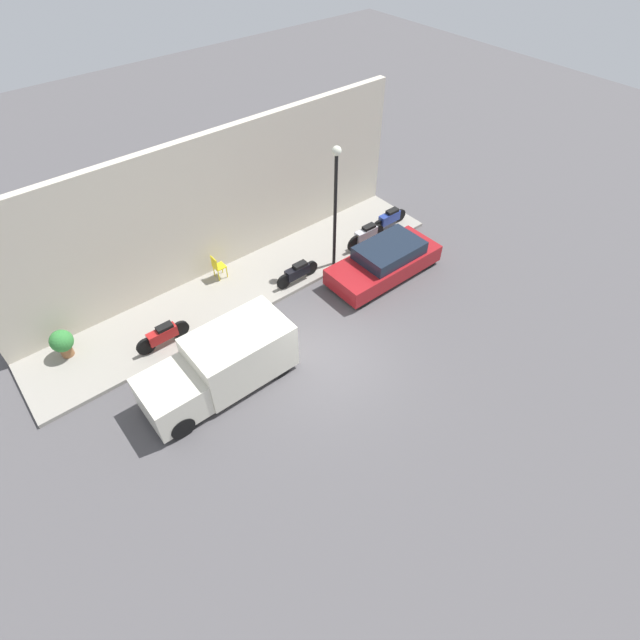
{
  "coord_description": "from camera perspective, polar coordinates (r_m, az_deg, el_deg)",
  "views": [
    {
      "loc": [
        -7.76,
        6.65,
        12.08
      ],
      "look_at": [
        1.13,
        -0.6,
        0.6
      ],
      "focal_mm": 28.0,
      "sensor_mm": 36.0,
      "label": 1
    }
  ],
  "objects": [
    {
      "name": "building_facade",
      "position": [
        18.15,
        -12.01,
        12.56
      ],
      "size": [
        0.3,
        15.74,
        5.22
      ],
      "color": "beige",
      "rests_on": "ground_plane"
    },
    {
      "name": "motorcycle_blue",
      "position": [
        21.13,
        7.95,
        11.46
      ],
      "size": [
        0.3,
        1.84,
        0.75
      ],
      "color": "navy",
      "rests_on": "sidewalk"
    },
    {
      "name": "delivery_van",
      "position": [
        14.81,
        -11.36,
        -5.08
      ],
      "size": [
        1.8,
        4.56,
        1.8
      ],
      "color": "silver",
      "rests_on": "ground_plane"
    },
    {
      "name": "motorcycle_red",
      "position": [
        16.59,
        -17.52,
        -1.65
      ],
      "size": [
        0.3,
        1.79,
        0.76
      ],
      "color": "#B21E1E",
      "rests_on": "sidewalk"
    },
    {
      "name": "scooter_silver",
      "position": [
        19.92,
        5.29,
        9.63
      ],
      "size": [
        0.3,
        1.85,
        0.86
      ],
      "color": "#B7B7BF",
      "rests_on": "sidewalk"
    },
    {
      "name": "parked_car",
      "position": [
        18.64,
        7.45,
        6.68
      ],
      "size": [
        1.78,
        4.37,
        1.29
      ],
      "color": "maroon",
      "rests_on": "ground_plane"
    },
    {
      "name": "streetlamp",
      "position": [
        17.46,
        1.79,
        14.33
      ],
      "size": [
        0.33,
        0.33,
        4.71
      ],
      "color": "black",
      "rests_on": "sidewalk"
    },
    {
      "name": "ground_plane",
      "position": [
        15.82,
        0.9,
        -4.75
      ],
      "size": [
        60.0,
        60.0,
        0.0
      ],
      "primitive_type": "plane",
      "color": "#514F51"
    },
    {
      "name": "cafe_chair",
      "position": [
        18.57,
        -11.64,
        6.08
      ],
      "size": [
        0.4,
        0.4,
        0.94
      ],
      "color": "yellow",
      "rests_on": "sidewalk"
    },
    {
      "name": "potted_plant",
      "position": [
        17.34,
        -27.39,
        -2.26
      ],
      "size": [
        0.71,
        0.71,
        0.99
      ],
      "color": "brown",
      "rests_on": "sidewalk"
    },
    {
      "name": "motorcycle_black",
      "position": [
        18.16,
        -2.58,
        5.49
      ],
      "size": [
        0.3,
        1.79,
        0.74
      ],
      "color": "black",
      "rests_on": "sidewalk"
    },
    {
      "name": "sidewalk",
      "position": [
        18.51,
        -8.38,
        3.98
      ],
      "size": [
        2.85,
        15.74,
        0.13
      ],
      "color": "gray",
      "rests_on": "ground_plane"
    }
  ]
}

